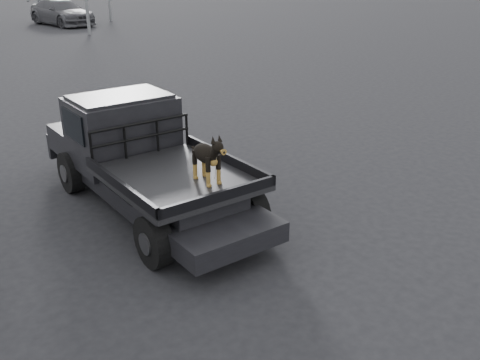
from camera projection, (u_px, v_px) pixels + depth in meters
ground at (163, 268)px, 7.46m from camera, size 120.00×120.00×0.00m
flatbed_ute at (150, 183)px, 9.07m from camera, size 2.00×5.40×0.92m
ute_cab at (122, 119)px, 9.43m from camera, size 1.72×1.30×0.88m
headache_rack at (142, 139)px, 8.94m from camera, size 1.80×0.08×0.55m
dog at (206, 158)px, 7.83m from camera, size 0.32×0.60×0.74m
distant_car_b at (61, 12)px, 33.67m from camera, size 3.04×5.65×1.56m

